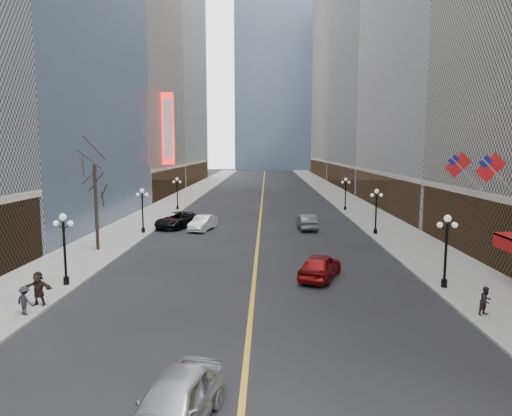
{
  "coord_description": "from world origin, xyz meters",
  "views": [
    {
      "loc": [
        0.82,
        2.42,
        8.63
      ],
      "look_at": [
        0.39,
        20.63,
        6.27
      ],
      "focal_mm": 32.0,
      "sensor_mm": 36.0,
      "label": 1
    }
  ],
  "objects_px": {
    "streetlamp_east_3": "(345,190)",
    "streetlamp_west_3": "(177,190)",
    "car_nb_far": "(178,220)",
    "streetlamp_west_2": "(142,206)",
    "streetlamp_west_1": "(64,242)",
    "car_nb_near": "(175,403)",
    "car_sb_mid": "(320,266)",
    "streetlamp_east_2": "(376,207)",
    "streetlamp_east_1": "(446,243)",
    "car_nb_mid": "(203,223)",
    "car_sb_far": "(307,222)"
  },
  "relations": [
    {
      "from": "streetlamp_east_3",
      "to": "streetlamp_west_3",
      "type": "xyz_separation_m",
      "value": [
        -23.6,
        0.0,
        0.0
      ]
    },
    {
      "from": "streetlamp_west_3",
      "to": "car_nb_far",
      "type": "bearing_deg",
      "value": -78.78
    },
    {
      "from": "streetlamp_east_3",
      "to": "streetlamp_west_2",
      "type": "bearing_deg",
      "value": -142.67
    },
    {
      "from": "streetlamp_east_3",
      "to": "car_nb_far",
      "type": "distance_m",
      "value": 25.22
    },
    {
      "from": "streetlamp_west_3",
      "to": "streetlamp_west_1",
      "type": "bearing_deg",
      "value": -90.0
    },
    {
      "from": "car_nb_near",
      "to": "car_sb_mid",
      "type": "height_order",
      "value": "same"
    },
    {
      "from": "streetlamp_west_3",
      "to": "car_nb_near",
      "type": "height_order",
      "value": "streetlamp_west_3"
    },
    {
      "from": "streetlamp_east_2",
      "to": "car_nb_near",
      "type": "xyz_separation_m",
      "value": [
        -13.8,
        -32.5,
        -2.05
      ]
    },
    {
      "from": "car_sb_mid",
      "to": "streetlamp_west_2",
      "type": "bearing_deg",
      "value": -22.84
    },
    {
      "from": "car_nb_far",
      "to": "streetlamp_east_3",
      "type": "bearing_deg",
      "value": 56.44
    },
    {
      "from": "streetlamp_east_3",
      "to": "streetlamp_west_2",
      "type": "height_order",
      "value": "same"
    },
    {
      "from": "streetlamp_east_1",
      "to": "streetlamp_east_3",
      "type": "height_order",
      "value": "same"
    },
    {
      "from": "streetlamp_west_1",
      "to": "streetlamp_west_3",
      "type": "xyz_separation_m",
      "value": [
        0.0,
        36.0,
        0.0
      ]
    },
    {
      "from": "car_nb_far",
      "to": "streetlamp_west_3",
      "type": "bearing_deg",
      "value": 123.51
    },
    {
      "from": "car_nb_far",
      "to": "car_sb_mid",
      "type": "distance_m",
      "value": 23.81
    },
    {
      "from": "streetlamp_east_3",
      "to": "car_nb_near",
      "type": "bearing_deg",
      "value": -105.29
    },
    {
      "from": "streetlamp_east_2",
      "to": "streetlamp_west_3",
      "type": "relative_size",
      "value": 1.0
    },
    {
      "from": "car_nb_mid",
      "to": "streetlamp_west_1",
      "type": "bearing_deg",
      "value": -92.38
    },
    {
      "from": "car_sb_mid",
      "to": "car_sb_far",
      "type": "relative_size",
      "value": 1.01
    },
    {
      "from": "streetlamp_west_2",
      "to": "streetlamp_west_1",
      "type": "bearing_deg",
      "value": -90.0
    },
    {
      "from": "streetlamp_west_2",
      "to": "car_nb_far",
      "type": "bearing_deg",
      "value": 54.25
    },
    {
      "from": "streetlamp_east_1",
      "to": "streetlamp_west_2",
      "type": "xyz_separation_m",
      "value": [
        -23.6,
        18.0,
        0.0
      ]
    },
    {
      "from": "streetlamp_west_1",
      "to": "car_sb_far",
      "type": "distance_m",
      "value": 27.22
    },
    {
      "from": "streetlamp_west_2",
      "to": "car_nb_mid",
      "type": "relative_size",
      "value": 0.94
    },
    {
      "from": "streetlamp_west_1",
      "to": "streetlamp_west_2",
      "type": "xyz_separation_m",
      "value": [
        0.0,
        18.0,
        0.0
      ]
    },
    {
      "from": "streetlamp_east_3",
      "to": "car_nb_mid",
      "type": "bearing_deg",
      "value": -138.48
    },
    {
      "from": "streetlamp_east_1",
      "to": "car_sb_far",
      "type": "relative_size",
      "value": 0.91
    },
    {
      "from": "streetlamp_west_3",
      "to": "car_sb_mid",
      "type": "relative_size",
      "value": 0.9
    },
    {
      "from": "streetlamp_east_2",
      "to": "streetlamp_west_2",
      "type": "bearing_deg",
      "value": 180.0
    },
    {
      "from": "car_nb_near",
      "to": "car_nb_mid",
      "type": "xyz_separation_m",
      "value": [
        -4.0,
        34.74,
        -0.06
      ]
    },
    {
      "from": "streetlamp_west_1",
      "to": "streetlamp_west_3",
      "type": "distance_m",
      "value": 36.0
    },
    {
      "from": "car_nb_near",
      "to": "car_sb_far",
      "type": "bearing_deg",
      "value": 91.73
    },
    {
      "from": "streetlamp_east_2",
      "to": "car_sb_far",
      "type": "distance_m",
      "value": 7.65
    },
    {
      "from": "streetlamp_east_2",
      "to": "streetlamp_west_1",
      "type": "height_order",
      "value": "same"
    },
    {
      "from": "streetlamp_east_2",
      "to": "car_nb_far",
      "type": "distance_m",
      "value": 21.26
    },
    {
      "from": "car_nb_far",
      "to": "car_sb_far",
      "type": "distance_m",
      "value": 14.18
    },
    {
      "from": "streetlamp_west_3",
      "to": "car_nb_near",
      "type": "xyz_separation_m",
      "value": [
        9.8,
        -50.5,
        -2.05
      ]
    },
    {
      "from": "streetlamp_east_3",
      "to": "car_sb_far",
      "type": "relative_size",
      "value": 0.91
    },
    {
      "from": "streetlamp_east_1",
      "to": "car_nb_far",
      "type": "height_order",
      "value": "streetlamp_east_1"
    },
    {
      "from": "streetlamp_east_2",
      "to": "car_nb_near",
      "type": "bearing_deg",
      "value": -113.01
    },
    {
      "from": "streetlamp_east_2",
      "to": "streetlamp_east_3",
      "type": "xyz_separation_m",
      "value": [
        0.0,
        18.0,
        0.0
      ]
    },
    {
      "from": "streetlamp_west_3",
      "to": "car_nb_far",
      "type": "relative_size",
      "value": 0.73
    },
    {
      "from": "car_nb_mid",
      "to": "car_sb_far",
      "type": "relative_size",
      "value": 0.97
    },
    {
      "from": "streetlamp_west_1",
      "to": "car_nb_near",
      "type": "relative_size",
      "value": 0.9
    },
    {
      "from": "streetlamp_east_3",
      "to": "streetlamp_west_2",
      "type": "xyz_separation_m",
      "value": [
        -23.6,
        -18.0,
        0.0
      ]
    },
    {
      "from": "streetlamp_west_1",
      "to": "streetlamp_east_3",
      "type": "bearing_deg",
      "value": 56.75
    },
    {
      "from": "car_nb_near",
      "to": "car_sb_far",
      "type": "height_order",
      "value": "car_nb_near"
    },
    {
      "from": "streetlamp_west_3",
      "to": "car_sb_far",
      "type": "distance_m",
      "value": 22.62
    },
    {
      "from": "streetlamp_east_1",
      "to": "streetlamp_west_3",
      "type": "distance_m",
      "value": 43.05
    },
    {
      "from": "streetlamp_east_1",
      "to": "car_sb_far",
      "type": "bearing_deg",
      "value": 107.38
    }
  ]
}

